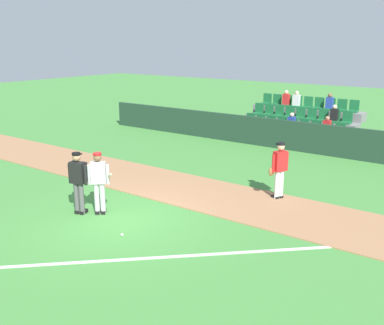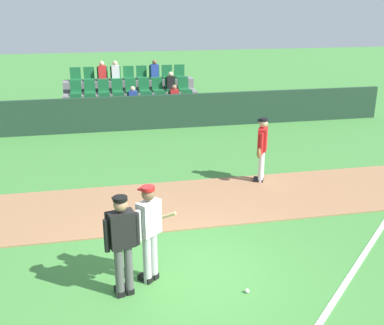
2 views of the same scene
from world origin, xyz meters
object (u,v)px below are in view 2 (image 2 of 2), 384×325
object	(u,v)px
batter_grey_jersey	(149,230)
runner_red_jersey	(262,148)
baseball	(247,291)
umpire_home_plate	(122,240)

from	to	relation	value
batter_grey_jersey	runner_red_jersey	distance (m)	5.31
batter_grey_jersey	baseball	distance (m)	1.92
runner_red_jersey	baseball	xyz separation A→B (m)	(-1.93, -4.74, -0.93)
batter_grey_jersey	runner_red_jersey	bearing A→B (deg)	49.36
runner_red_jersey	baseball	size ratio (longest dim) A/B	23.78
batter_grey_jersey	baseball	world-z (taller)	batter_grey_jersey
umpire_home_plate	runner_red_jersey	xyz separation A→B (m)	(3.93, 4.34, -0.04)
batter_grey_jersey	runner_red_jersey	xyz separation A→B (m)	(3.46, 4.03, -0.01)
umpire_home_plate	baseball	world-z (taller)	umpire_home_plate
umpire_home_plate	baseball	xyz separation A→B (m)	(2.00, -0.40, -0.96)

